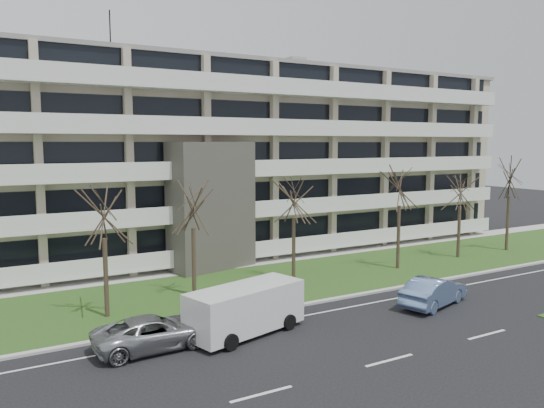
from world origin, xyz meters
TOP-DOWN VIEW (x-y plane):
  - ground at (0.00, 0.00)m, footprint 160.00×160.00m
  - grass_verge at (0.00, 13.00)m, footprint 90.00×10.00m
  - curb at (0.00, 8.00)m, footprint 90.00×0.35m
  - sidewalk at (0.00, 18.50)m, footprint 90.00×2.00m
  - lane_edge_line at (0.00, 6.50)m, footprint 90.00×0.12m
  - apartment_building at (-0.01, 25.32)m, footprint 60.50×15.10m
  - silver_pickup at (-8.07, 6.05)m, footprint 5.27×2.56m
  - blue_sedan at (7.19, 4.47)m, footprint 5.12×3.00m
  - white_van at (-3.69, 5.73)m, footprint 6.19×3.60m
  - tree_2 at (-8.92, 11.30)m, footprint 3.69×3.69m
  - tree_3 at (-3.64, 12.60)m, footprint 3.60×3.60m
  - tree_4 at (3.21, 12.65)m, footprint 3.70×3.70m
  - tree_5 at (11.46, 11.88)m, footprint 4.06×4.06m
  - tree_6 at (18.17, 12.36)m, footprint 3.62×3.62m
  - tree_7 at (23.87, 12.28)m, footprint 4.10×4.10m

SIDE VIEW (x-z plane):
  - ground at x=0.00m, z-range 0.00..0.00m
  - lane_edge_line at x=0.00m, z-range 0.00..0.01m
  - grass_verge at x=0.00m, z-range 0.00..0.06m
  - sidewalk at x=0.00m, z-range 0.00..0.08m
  - curb at x=0.00m, z-range 0.00..0.12m
  - silver_pickup at x=-8.07m, z-range 0.00..1.44m
  - blue_sedan at x=7.19m, z-range 0.00..1.60m
  - white_van at x=-3.69m, z-range 0.22..2.49m
  - tree_3 at x=-3.64m, z-range 2.00..9.20m
  - tree_6 at x=18.17m, z-range 2.01..9.26m
  - tree_2 at x=-8.92m, z-range 2.04..9.42m
  - tree_4 at x=3.21m, z-range 2.05..9.46m
  - tree_5 at x=11.46m, z-range 2.25..10.36m
  - tree_7 at x=23.87m, z-range 2.28..10.48m
  - apartment_building at x=-0.01m, z-range -1.76..16.99m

